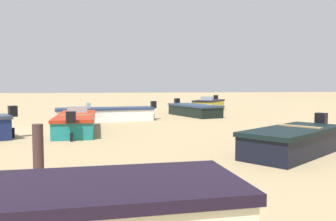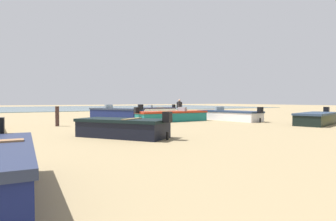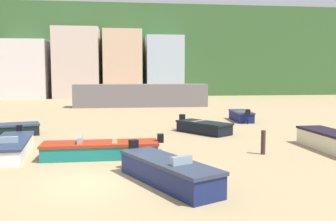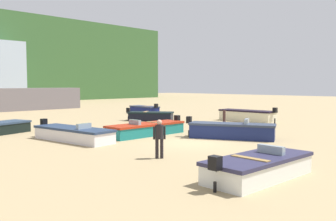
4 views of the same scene
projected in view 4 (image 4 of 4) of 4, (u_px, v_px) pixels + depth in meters
ground_plane at (195, 143)px, 19.19m from camera, size 160.00×160.00×0.00m
harbor_pier at (17, 99)px, 42.44m from camera, size 15.28×2.40×2.62m
townhouse_right at (0, 73)px, 57.71m from camera, size 5.78×6.96×9.75m
boat_navy_0 at (232, 131)px, 20.58m from camera, size 3.31×4.90×1.19m
boat_white_1 at (259, 167)px, 11.85m from camera, size 4.51×1.83×1.05m
boat_navy_2 at (145, 110)px, 37.93m from camera, size 1.51×3.87×1.13m
boat_cream_3 at (247, 116)px, 30.16m from camera, size 1.64×5.01×1.25m
boat_white_4 at (73, 134)px, 19.75m from camera, size 2.14×5.57×1.05m
boat_teal_7 at (146, 129)px, 21.90m from camera, size 5.52×1.60×1.05m
boat_black_8 at (151, 116)px, 30.76m from camera, size 3.37×3.90×1.06m
mooring_post_near_water at (224, 118)px, 27.17m from camera, size 0.22×0.22×1.15m
beach_walker_foreground at (159, 136)px, 15.03m from camera, size 0.48×0.48×1.62m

